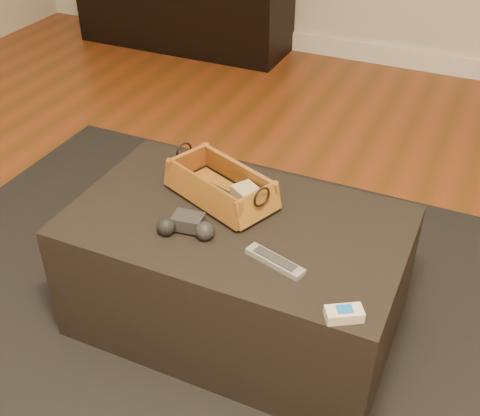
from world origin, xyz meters
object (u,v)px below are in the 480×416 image
at_px(media_cabinet, 184,4).
at_px(wicker_basket, 221,187).
at_px(cream_gadget, 344,314).
at_px(game_controller, 187,226).
at_px(tv_remote, 214,192).
at_px(ottoman, 237,273).
at_px(silver_remote, 275,261).

relative_size(media_cabinet, wicker_basket, 3.59).
bearing_deg(cream_gadget, media_cabinet, 126.17).
distance_m(wicker_basket, game_controller, 0.20).
distance_m(wicker_basket, cream_gadget, 0.60).
height_order(tv_remote, wicker_basket, wicker_basket).
relative_size(ottoman, game_controller, 5.65).
bearing_deg(ottoman, media_cabinet, 122.41).
height_order(game_controller, silver_remote, game_controller).
relative_size(game_controller, silver_remote, 0.97).
xyz_separation_m(media_cabinet, cream_gadget, (1.82, -2.49, 0.17)).
bearing_deg(silver_remote, cream_gadget, -27.69).
xyz_separation_m(ottoman, silver_remote, (0.18, -0.14, 0.22)).
height_order(media_cabinet, game_controller, media_cabinet).
height_order(media_cabinet, wicker_basket, same).
height_order(media_cabinet, silver_remote, media_cabinet).
bearing_deg(game_controller, media_cabinet, 119.22).
relative_size(ottoman, silver_remote, 5.50).
xyz_separation_m(ottoman, tv_remote, (-0.11, 0.07, 0.23)).
height_order(ottoman, wicker_basket, wicker_basket).
height_order(wicker_basket, cream_gadget, wicker_basket).
bearing_deg(silver_remote, wicker_basket, 140.59).
distance_m(media_cabinet, tv_remote, 2.53).
xyz_separation_m(media_cabinet, tv_remote, (1.31, -2.16, 0.18)).
bearing_deg(ottoman, wicker_basket, 138.31).
bearing_deg(silver_remote, media_cabinet, 123.92).
distance_m(game_controller, cream_gadget, 0.52).
xyz_separation_m(media_cabinet, wicker_basket, (1.33, -2.15, 0.20)).
bearing_deg(game_controller, tv_remote, 93.05).
distance_m(media_cabinet, silver_remote, 2.87).
bearing_deg(cream_gadget, ottoman, 147.37).
bearing_deg(cream_gadget, wicker_basket, 145.55).
distance_m(ottoman, cream_gadget, 0.53).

